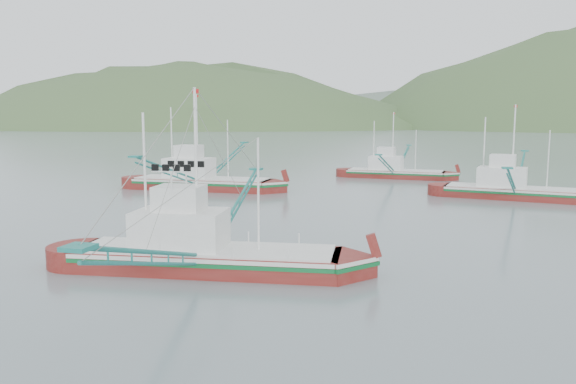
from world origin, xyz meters
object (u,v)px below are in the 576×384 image
(bg_boat_far, at_px, (394,168))
(bg_boat_left, at_px, (200,176))
(bg_boat_right, at_px, (515,182))
(main_boat, at_px, (202,241))

(bg_boat_far, bearing_deg, bg_boat_left, -133.01)
(bg_boat_right, height_order, bg_boat_far, bg_boat_right)
(main_boat, xyz_separation_m, bg_boat_far, (5.84, 48.04, -0.32))
(bg_boat_left, bearing_deg, bg_boat_right, 2.79)
(bg_boat_far, bearing_deg, main_boat, -91.99)
(bg_boat_right, xyz_separation_m, bg_boat_left, (-32.66, -1.74, -0.12))
(bg_boat_far, bearing_deg, bg_boat_right, -45.92)
(bg_boat_right, relative_size, bg_boat_far, 1.06)
(bg_boat_left, bearing_deg, bg_boat_far, 41.80)
(bg_boat_left, xyz_separation_m, bg_boat_far, (19.65, 17.73, -0.27))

